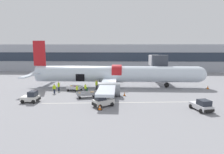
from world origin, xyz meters
TOP-DOWN VIEW (x-y plane):
  - ground_plane at (0.00, 0.00)m, footprint 500.00×500.00m
  - apron_marking_line at (1.23, -7.86)m, footprint 23.70×2.11m
  - terminal_strip at (0.00, 33.71)m, footprint 95.66×10.01m
  - jet_bridge_stub at (8.90, 8.78)m, footprint 3.12×8.91m
  - airplane at (-0.53, 3.64)m, footprint 35.81×29.92m
  - baggage_tug_lead at (-12.41, -8.17)m, footprint 2.46×2.15m
  - baggage_tug_mid at (11.07, -11.17)m, footprint 2.49×3.47m
  - baggage_tug_rear at (-1.71, -9.87)m, footprint 3.11×2.76m
  - baggage_cart_loading at (-7.66, -0.26)m, footprint 3.58×2.48m
  - baggage_cart_queued at (-4.63, -5.15)m, footprint 4.20×2.40m
  - ground_crew_loader_a at (-3.82, 0.93)m, footprint 0.58×0.62m
  - ground_crew_loader_b at (-10.83, -2.46)m, footprint 0.56×0.49m
  - ground_crew_driver at (-6.72, -3.01)m, footprint 0.44×0.57m
  - ground_crew_supervisor at (-10.63, -0.58)m, footprint 0.40×0.59m
  - ground_crew_helper at (-5.46, -1.84)m, footprint 0.50×0.54m
  - suitcase_on_tarmac_upright at (-5.49, -0.85)m, footprint 0.58×0.30m
  - safety_cone_nose at (17.63, 2.46)m, footprint 0.62×0.62m
  - safety_cone_engine_left at (-1.94, -11.39)m, footprint 0.64×0.64m
  - safety_cone_wingtip at (1.39, -3.72)m, footprint 0.45×0.45m

SIDE VIEW (x-z plane):
  - ground_plane at x=0.00m, z-range 0.00..0.00m
  - apron_marking_line at x=1.23m, z-range 0.00..0.01m
  - safety_cone_engine_left at x=-1.94m, z-range -0.02..0.62m
  - safety_cone_nose at x=17.63m, z-range -0.02..0.62m
  - safety_cone_wingtip at x=1.39m, z-range -0.02..0.63m
  - suitcase_on_tarmac_upright at x=-5.49m, z-range -0.05..0.80m
  - baggage_cart_queued at x=-4.63m, z-range -0.01..0.95m
  - baggage_cart_loading at x=-7.66m, z-range -0.03..0.97m
  - baggage_tug_mid at x=11.07m, z-range -0.09..1.39m
  - baggage_tug_lead at x=-12.41m, z-range -0.12..1.51m
  - baggage_tug_rear at x=-1.71m, z-range -0.14..1.61m
  - ground_crew_helper at x=-5.46m, z-range 0.04..1.66m
  - ground_crew_driver at x=-6.72m, z-range 0.04..1.68m
  - ground_crew_loader_b at x=-10.83m, z-range 0.04..1.68m
  - ground_crew_supervisor at x=-10.63m, z-range 0.04..1.74m
  - ground_crew_loader_a at x=-3.82m, z-range 0.05..1.91m
  - airplane at x=-0.53m, z-range -2.11..7.19m
  - terminal_strip at x=0.00m, z-range 0.00..8.92m
  - jet_bridge_stub at x=8.90m, z-range 1.68..8.06m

